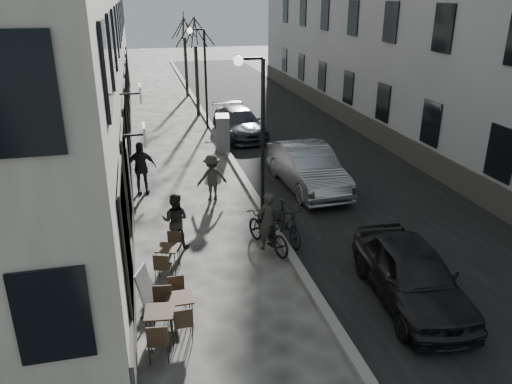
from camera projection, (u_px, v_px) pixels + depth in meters
name	position (u px, v px, depth m)	size (l,w,h in m)	color
ground	(333.00, 342.00, 10.28)	(120.00, 120.00, 0.00)	#343230
road	(288.00, 133.00, 25.55)	(7.30, 60.00, 0.00)	black
kerb	(217.00, 136.00, 24.74)	(0.25, 60.00, 0.12)	slate
streetlamp_near	(257.00, 123.00, 14.48)	(0.90, 0.28, 5.09)	black
streetlamp_far	(202.00, 67.00, 25.31)	(0.90, 0.28, 5.09)	black
tree_near	(195.00, 32.00, 27.48)	(2.40, 2.40, 5.70)	black
tree_far	(184.00, 26.00, 32.90)	(2.40, 2.40, 5.70)	black
bistro_set_a	(161.00, 323.00, 10.15)	(0.67, 1.51, 0.87)	black
bistro_set_b	(180.00, 308.00, 10.68)	(0.57, 1.38, 0.81)	black
bistro_set_c	(168.00, 256.00, 12.77)	(0.80, 1.40, 0.80)	black
sign_board	(147.00, 295.00, 11.10)	(0.57, 0.70, 1.08)	black
utility_cabinet	(223.00, 133.00, 22.40)	(0.59, 1.08, 1.62)	slate
bicycle	(267.00, 232.00, 13.85)	(0.69, 1.97, 1.03)	black
cyclist_rider	(267.00, 221.00, 13.73)	(0.62, 0.40, 1.69)	#2B2925
pedestrian_near	(175.00, 220.00, 13.90)	(0.77, 0.60, 1.58)	black
pedestrian_mid	(212.00, 177.00, 17.07)	(1.05, 0.60, 1.62)	#2B2826
pedestrian_far	(141.00, 168.00, 17.60)	(1.11, 0.46, 1.89)	black
car_near	(412.00, 274.00, 11.40)	(1.69, 4.19, 1.43)	black
car_mid	(308.00, 168.00, 18.09)	(1.67, 4.80, 1.58)	gray
car_far	(239.00, 123.00, 24.72)	(1.91, 4.69, 1.36)	#363740
moped	(286.00, 222.00, 14.26)	(0.55, 1.94, 1.16)	black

